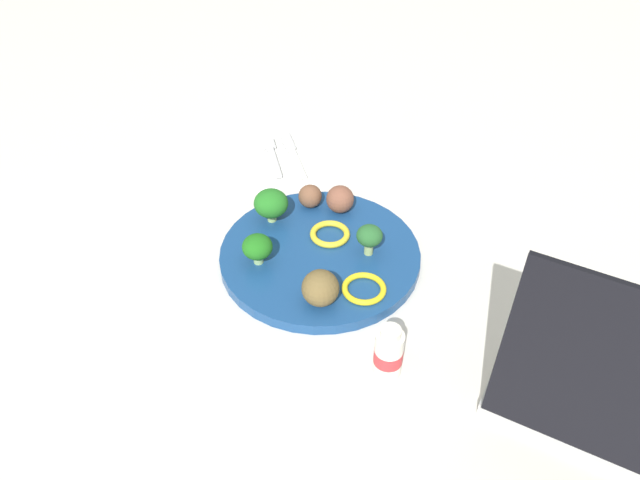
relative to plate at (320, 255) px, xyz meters
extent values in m
plane|color=silver|center=(0.00, 0.00, -0.01)|extent=(4.00, 4.00, 0.00)
cylinder|color=navy|center=(0.00, 0.00, 0.00)|extent=(0.28, 0.28, 0.02)
cylinder|color=#A2BF72|center=(-0.01, -0.07, 0.02)|extent=(0.01, 0.01, 0.02)
ellipsoid|color=#28612E|center=(-0.01, -0.07, 0.04)|extent=(0.04, 0.04, 0.03)
cylinder|color=#96C27E|center=(-0.01, 0.09, 0.01)|extent=(0.01, 0.01, 0.01)
ellipsoid|color=#1F6B1A|center=(-0.01, 0.09, 0.04)|extent=(0.04, 0.04, 0.03)
cylinder|color=#A2C777|center=(0.08, 0.06, 0.01)|extent=(0.01, 0.01, 0.01)
ellipsoid|color=#247322|center=(0.08, 0.06, 0.04)|extent=(0.05, 0.05, 0.04)
sphere|color=brown|center=(0.09, -0.04, 0.03)|extent=(0.04, 0.04, 0.04)
sphere|color=brown|center=(-0.10, 0.01, 0.03)|extent=(0.05, 0.05, 0.05)
sphere|color=brown|center=(0.11, 0.00, 0.03)|extent=(0.04, 0.04, 0.04)
torus|color=yellow|center=(-0.09, -0.05, 0.01)|extent=(0.08, 0.08, 0.01)
torus|color=yellow|center=(0.03, -0.02, 0.01)|extent=(0.07, 0.07, 0.01)
cube|color=white|center=(0.26, 0.03, -0.01)|extent=(0.18, 0.14, 0.01)
cube|color=silver|center=(0.24, 0.04, 0.00)|extent=(0.09, 0.02, 0.01)
cube|color=silver|center=(0.30, 0.05, 0.00)|extent=(0.03, 0.02, 0.01)
cube|color=white|center=(0.24, 0.01, 0.00)|extent=(0.09, 0.02, 0.01)
cube|color=silver|center=(0.31, 0.01, 0.00)|extent=(0.06, 0.02, 0.01)
cylinder|color=white|center=(-0.20, -0.05, 0.02)|extent=(0.03, 0.03, 0.06)
cylinder|color=red|center=(-0.20, -0.05, 0.02)|extent=(0.03, 0.03, 0.02)
cylinder|color=silver|center=(-0.20, -0.05, 0.06)|extent=(0.02, 0.02, 0.01)
camera|label=1|loc=(-0.65, 0.09, 0.59)|focal=35.23mm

